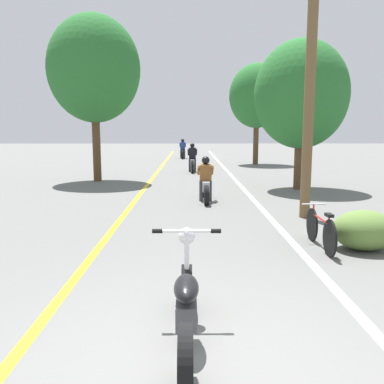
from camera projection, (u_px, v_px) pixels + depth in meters
The scene contains 13 objects.
ground_plane at pixel (199, 373), 3.50m from camera, with size 120.00×120.00×0.00m, color #60605E.
lane_stripe_center at pixel (148, 184), 15.81m from camera, with size 0.14×48.00×0.01m, color yellow.
lane_stripe_edge at pixel (239, 184), 15.83m from camera, with size 0.14×48.00×0.01m, color white.
utility_pole at pixel (310, 91), 9.32m from camera, with size 1.10×0.24×5.74m.
roadside_tree_right_near at pixel (301, 95), 13.95m from camera, with size 3.23×2.91×5.15m.
roadside_tree_right_far at pixel (257, 96), 24.21m from camera, with size 3.31×2.98×6.00m.
roadside_tree_left at pixel (94, 69), 16.00m from camera, with size 3.65×3.29×6.57m.
roadside_bush at pixel (364, 230), 7.07m from camera, with size 1.10×0.88×0.70m.
motorcycle_foreground at pixel (186, 304), 3.95m from camera, with size 0.74×2.00×1.03m.
motorcycle_rider_lead at pixel (206, 184), 11.96m from camera, with size 0.50×2.02×1.32m.
motorcycle_rider_mid at pixel (192, 161), 20.30m from camera, with size 0.50×2.05×1.43m.
motorcycle_rider_far at pixel (183, 151), 29.87m from camera, with size 0.50×2.07×1.44m.
bicycle_parked at pixel (320, 230), 7.16m from camera, with size 0.44×1.60×0.73m.
Camera 1 is at (-0.08, -3.22, 2.08)m, focal length 38.00 mm.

